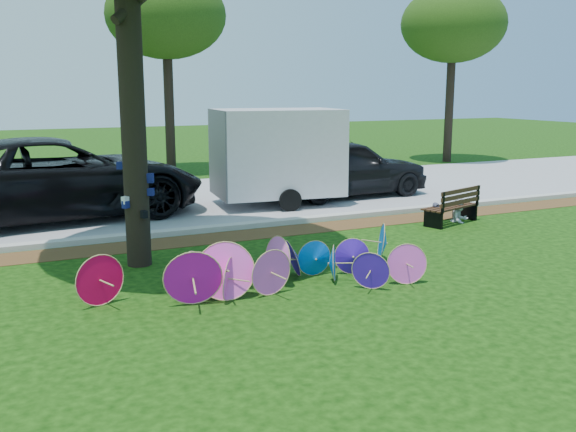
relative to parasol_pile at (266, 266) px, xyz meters
name	(u,v)px	position (x,y,z in m)	size (l,w,h in m)	color
ground	(313,299)	(0.46, -0.76, -0.38)	(90.00, 90.00, 0.00)	black
mulch_strip	(219,238)	(0.46, 3.74, -0.38)	(90.00, 1.00, 0.01)	#472D16
curb	(208,229)	(0.46, 4.44, -0.32)	(90.00, 0.30, 0.12)	#B7B5AD
street	(163,202)	(0.46, 8.59, -0.38)	(90.00, 8.00, 0.01)	gray
parasol_pile	(266,266)	(0.00, 0.00, 0.00)	(5.86, 1.96, 0.92)	#DD60BC
black_van	(56,178)	(-2.47, 7.43, 0.62)	(3.34, 7.23, 2.01)	black
dark_pickup	(344,167)	(5.59, 7.27, 0.49)	(2.06, 5.12, 1.74)	black
cargo_trailer	(278,152)	(3.26, 6.87, 1.08)	(3.32, 2.10, 2.92)	silver
park_bench	(450,206)	(5.98, 2.87, 0.05)	(1.65, 0.63, 0.86)	black
person_left	(437,203)	(5.63, 2.92, 0.12)	(0.36, 0.24, 1.00)	#3D4054
person_right	(461,199)	(6.33, 2.92, 0.18)	(0.55, 0.43, 1.13)	silver
bg_trees	(201,14)	(3.39, 13.90, 5.38)	(25.05, 5.92, 7.40)	black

